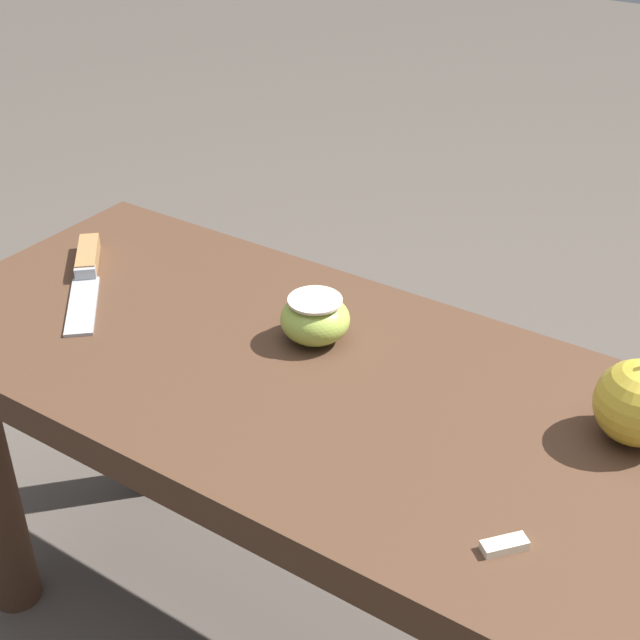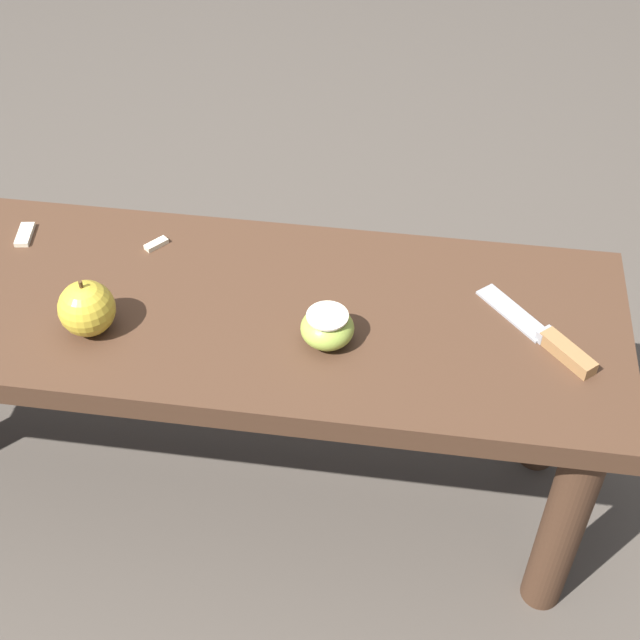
{
  "view_description": "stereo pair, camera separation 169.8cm",
  "coord_description": "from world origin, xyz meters",
  "px_view_note": "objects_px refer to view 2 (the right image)",
  "views": [
    {
      "loc": [
        0.23,
        -0.62,
        1.0
      ],
      "look_at": [
        -0.22,
        0.05,
        0.49
      ],
      "focal_mm": 50.0,
      "sensor_mm": 36.0,
      "label": 1
    },
    {
      "loc": [
        -0.34,
        0.93,
        1.37
      ],
      "look_at": [
        -0.22,
        0.05,
        0.49
      ],
      "focal_mm": 50.0,
      "sensor_mm": 36.0,
      "label": 2
    }
  ],
  "objects_px": {
    "wooden_bench": "(186,336)",
    "knife": "(551,341)",
    "apple_whole": "(87,308)",
    "apple_cut": "(327,328)"
  },
  "relations": [
    {
      "from": "wooden_bench",
      "to": "apple_whole",
      "type": "distance_m",
      "value": 0.18
    },
    {
      "from": "wooden_bench",
      "to": "knife",
      "type": "bearing_deg",
      "value": 178.02
    },
    {
      "from": "wooden_bench",
      "to": "knife",
      "type": "distance_m",
      "value": 0.55
    },
    {
      "from": "wooden_bench",
      "to": "apple_cut",
      "type": "distance_m",
      "value": 0.26
    },
    {
      "from": "wooden_bench",
      "to": "apple_whole",
      "type": "bearing_deg",
      "value": 35.71
    },
    {
      "from": "apple_whole",
      "to": "knife",
      "type": "bearing_deg",
      "value": -174.69
    },
    {
      "from": "knife",
      "to": "apple_cut",
      "type": "height_order",
      "value": "apple_cut"
    },
    {
      "from": "apple_cut",
      "to": "knife",
      "type": "bearing_deg",
      "value": -173.31
    },
    {
      "from": "wooden_bench",
      "to": "apple_cut",
      "type": "xyz_separation_m",
      "value": [
        -0.23,
        0.06,
        0.1
      ]
    },
    {
      "from": "wooden_bench",
      "to": "apple_cut",
      "type": "relative_size",
      "value": 17.45
    }
  ]
}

